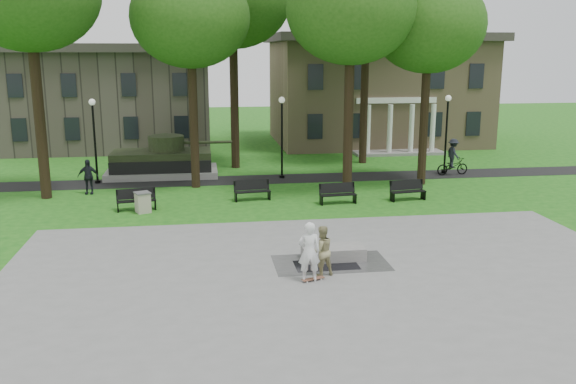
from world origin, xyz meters
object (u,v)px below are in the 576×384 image
concrete_block (333,253)px  trash_bin (143,202)px  skateboarder (309,252)px  park_bench_0 (136,199)px  friend_watching (321,251)px  cyclist (453,160)px

concrete_block → trash_bin: size_ratio=2.29×
skateboarder → trash_bin: bearing=-56.7°
skateboarder → park_bench_0: size_ratio=1.07×
concrete_block → friend_watching: bearing=-116.0°
park_bench_0 → trash_bin: size_ratio=1.92×
concrete_block → park_bench_0: park_bench_0 is taller
skateboarder → park_bench_0: (-6.39, 10.15, -0.48)m
skateboarder → park_bench_0: skateboarder is taller
trash_bin → friend_watching: bearing=-54.4°
skateboarder → cyclist: size_ratio=0.90×
concrete_block → cyclist: size_ratio=1.00×
skateboarder → trash_bin: (-6.06, 9.62, -0.52)m
concrete_block → skateboarder: size_ratio=1.11×
concrete_block → park_bench_0: bearing=133.1°
friend_watching → park_bench_0: (-6.89, 9.69, -0.34)m
concrete_block → friend_watching: (-0.75, -1.53, 0.62)m
cyclist → skateboarder: bearing=137.6°
park_bench_0 → trash_bin: bearing=-66.2°
friend_watching → cyclist: cyclist is taller
friend_watching → skateboarder: bearing=28.8°
cyclist → park_bench_0: size_ratio=1.19×
skateboarder → concrete_block: bearing=-120.9°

